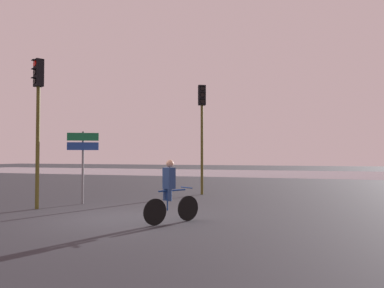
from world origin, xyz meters
TOP-DOWN VIEW (x-y plane):
  - ground_plane at (0.00, 0.00)m, footprint 120.00×120.00m
  - water_strip at (0.00, 28.53)m, footprint 80.00×16.00m
  - traffic_light_near_left at (-3.36, 0.71)m, footprint 0.40×0.42m
  - traffic_light_center at (0.36, 6.79)m, footprint 0.40×0.42m
  - direction_sign_post at (-2.71, 2.26)m, footprint 0.98×0.55m
  - cyclist at (1.71, -0.29)m, footprint 0.94×1.47m

SIDE VIEW (x-z plane):
  - ground_plane at x=0.00m, z-range 0.00..0.00m
  - water_strip at x=0.00m, z-range 0.00..0.01m
  - cyclist at x=1.71m, z-range 0.01..1.63m
  - direction_sign_post at x=-2.71m, z-range 0.49..3.09m
  - traffic_light_near_left at x=-3.36m, z-range 0.93..5.82m
  - traffic_light_center at x=0.36m, z-range 0.93..5.83m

